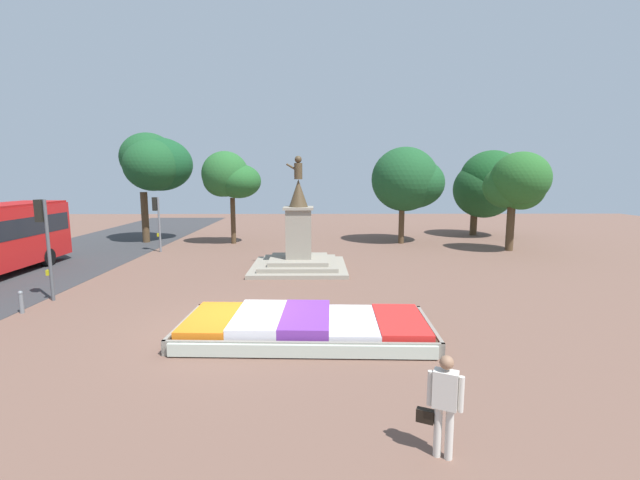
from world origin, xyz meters
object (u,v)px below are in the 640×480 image
Objects in this scene: flower_planter at (303,327)px; kerb_bollard_mid_b at (21,301)px; pedestrian_with_handbag at (444,400)px; statue_monument at (299,248)px; traffic_light_mid_block at (44,232)px; traffic_light_far_corner at (157,214)px.

kerb_bollard_mid_b is (-9.45, 2.16, 0.13)m from flower_planter.
statue_monument is at bearing 101.24° from pedestrian_with_handbag.
pedestrian_with_handbag is at bearing -37.37° from traffic_light_mid_block.
flower_planter is 5.92m from pedestrian_with_handbag.
traffic_light_far_corner is 1.91× the size of pedestrian_with_handbag.
flower_planter is 9.07m from statue_monument.
flower_planter is 4.18× the size of pedestrian_with_handbag.
statue_monument is at bearing 37.39° from kerb_bollard_mid_b.
pedestrian_with_handbag is (2.86, -14.39, -0.06)m from statue_monument.
statue_monument is at bearing -29.47° from traffic_light_far_corner.
statue_monument reaches higher than traffic_light_mid_block.
traffic_light_far_corner is at bearing 120.88° from pedestrian_with_handbag.
flower_planter is 2.19× the size of traffic_light_far_corner.
statue_monument reaches higher than kerb_bollard_mid_b.
traffic_light_far_corner is (-8.68, 4.90, 1.25)m from statue_monument.
pedestrian_with_handbag reaches higher than flower_planter.
statue_monument is 7.16× the size of kerb_bollard_mid_b.
traffic_light_mid_block is 2.14× the size of pedestrian_with_handbag.
statue_monument is 10.04m from traffic_light_far_corner.
traffic_light_mid_block is at bearing -91.48° from traffic_light_far_corner.
kerb_bollard_mid_b is at bearing -91.57° from traffic_light_mid_block.
statue_monument is 10.54m from traffic_light_mid_block.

